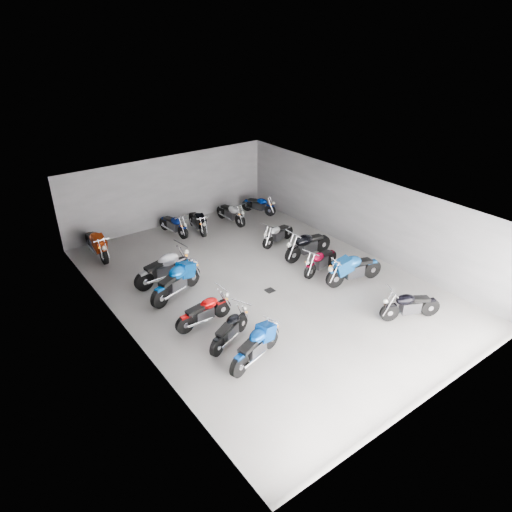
# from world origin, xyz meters

# --- Properties ---
(ground) EXTENTS (14.00, 14.00, 0.00)m
(ground) POSITION_xyz_m (0.00, 0.00, 0.00)
(ground) COLOR #A19E98
(ground) RESTS_ON ground
(wall_back) EXTENTS (10.00, 0.10, 3.20)m
(wall_back) POSITION_xyz_m (0.00, 7.00, 1.60)
(wall_back) COLOR gray
(wall_back) RESTS_ON ground
(wall_left) EXTENTS (0.10, 14.00, 3.20)m
(wall_left) POSITION_xyz_m (-5.00, 0.00, 1.60)
(wall_left) COLOR gray
(wall_left) RESTS_ON ground
(wall_right) EXTENTS (0.10, 14.00, 3.20)m
(wall_right) POSITION_xyz_m (5.00, 0.00, 1.60)
(wall_right) COLOR gray
(wall_right) RESTS_ON ground
(ceiling) EXTENTS (10.00, 14.00, 0.04)m
(ceiling) POSITION_xyz_m (0.00, 0.00, 3.22)
(ceiling) COLOR black
(ceiling) RESTS_ON wall_back
(drain_grate) EXTENTS (0.32, 0.32, 0.01)m
(drain_grate) POSITION_xyz_m (0.00, -0.50, 0.01)
(drain_grate) COLOR black
(drain_grate) RESTS_ON ground
(motorcycle_left_b) EXTENTS (2.09, 0.78, 0.94)m
(motorcycle_left_b) POSITION_xyz_m (-2.60, -3.20, 0.52)
(motorcycle_left_b) COLOR black
(motorcycle_left_b) RESTS_ON ground
(motorcycle_left_c) EXTENTS (1.80, 0.89, 0.84)m
(motorcycle_left_c) POSITION_xyz_m (-2.73, -2.08, 0.46)
(motorcycle_left_c) COLOR black
(motorcycle_left_c) RESTS_ON ground
(motorcycle_left_d) EXTENTS (2.00, 0.41, 0.88)m
(motorcycle_left_d) POSITION_xyz_m (-2.88, -0.86, 0.48)
(motorcycle_left_d) COLOR black
(motorcycle_left_d) RESTS_ON ground
(motorcycle_left_e) EXTENTS (2.28, 1.00, 1.05)m
(motorcycle_left_e) POSITION_xyz_m (-2.78, 1.16, 0.57)
(motorcycle_left_e) COLOR black
(motorcycle_left_e) RESTS_ON ground
(motorcycle_left_f) EXTENTS (2.35, 0.54, 1.03)m
(motorcycle_left_f) POSITION_xyz_m (-2.71, 2.27, 0.56)
(motorcycle_left_f) COLOR black
(motorcycle_left_f) RESTS_ON ground
(motorcycle_right_a) EXTENTS (1.91, 0.97, 0.90)m
(motorcycle_right_a) POSITION_xyz_m (2.56, -4.46, 0.49)
(motorcycle_right_a) COLOR black
(motorcycle_right_a) RESTS_ON ground
(motorcycle_right_c) EXTENTS (2.32, 0.65, 1.03)m
(motorcycle_right_c) POSITION_xyz_m (2.78, -1.84, 0.56)
(motorcycle_right_c) COLOR black
(motorcycle_right_c) RESTS_ON ground
(motorcycle_right_d) EXTENTS (1.96, 0.56, 0.87)m
(motorcycle_right_d) POSITION_xyz_m (2.37, -0.56, 0.47)
(motorcycle_right_d) COLOR black
(motorcycle_right_d) RESTS_ON ground
(motorcycle_right_e) EXTENTS (2.31, 0.44, 1.02)m
(motorcycle_right_e) POSITION_xyz_m (2.78, 0.62, 0.55)
(motorcycle_right_e) COLOR black
(motorcycle_right_e) RESTS_ON ground
(motorcycle_right_f) EXTENTS (1.89, 0.56, 0.84)m
(motorcycle_right_f) POSITION_xyz_m (2.60, 2.31, 0.46)
(motorcycle_right_f) COLOR black
(motorcycle_right_f) RESTS_ON ground
(motorcycle_back_a) EXTENTS (0.45, 2.32, 1.02)m
(motorcycle_back_a) POSITION_xyz_m (-4.00, 5.71, 0.56)
(motorcycle_back_a) COLOR black
(motorcycle_back_a) RESTS_ON ground
(motorcycle_back_c) EXTENTS (0.50, 1.96, 0.86)m
(motorcycle_back_c) POSITION_xyz_m (-0.52, 5.79, 0.47)
(motorcycle_back_c) COLOR black
(motorcycle_back_c) RESTS_ON ground
(motorcycle_back_d) EXTENTS (0.51, 1.99, 0.88)m
(motorcycle_back_d) POSITION_xyz_m (0.51, 5.45, 0.48)
(motorcycle_back_d) COLOR black
(motorcycle_back_d) RESTS_ON ground
(motorcycle_back_e) EXTENTS (0.44, 2.03, 0.89)m
(motorcycle_back_e) POSITION_xyz_m (2.26, 5.37, 0.49)
(motorcycle_back_e) COLOR black
(motorcycle_back_e) RESTS_ON ground
(motorcycle_back_f) EXTENTS (0.83, 1.79, 0.83)m
(motorcycle_back_f) POSITION_xyz_m (4.01, 5.53, 0.45)
(motorcycle_back_f) COLOR black
(motorcycle_back_f) RESTS_ON ground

